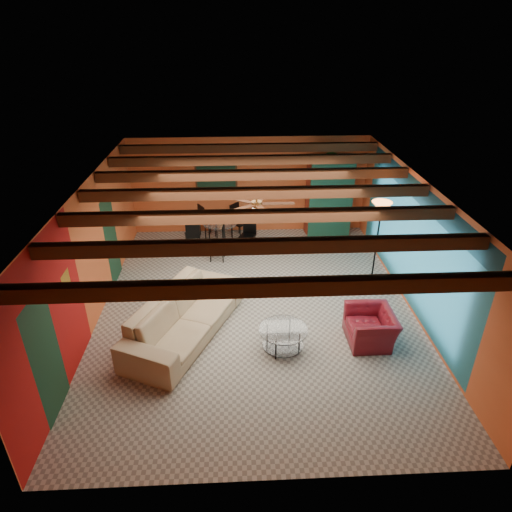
{
  "coord_description": "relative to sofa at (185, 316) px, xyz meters",
  "views": [
    {
      "loc": [
        -0.4,
        -7.8,
        5.4
      ],
      "look_at": [
        0.0,
        0.2,
        1.15
      ],
      "focal_mm": 31.19,
      "sensor_mm": 36.0,
      "label": 1
    }
  ],
  "objects": [
    {
      "name": "room",
      "position": [
        1.41,
        0.93,
        1.93
      ],
      "size": [
        6.52,
        8.01,
        2.71
      ],
      "color": "gray",
      "rests_on": "ground"
    },
    {
      "name": "sofa",
      "position": [
        0.0,
        0.0,
        0.0
      ],
      "size": [
        2.25,
        3.13,
        0.85
      ],
      "primitive_type": "imported",
      "rotation": [
        0.0,
        0.0,
        1.14
      ],
      "color": "tan",
      "rests_on": "ground"
    },
    {
      "name": "armchair",
      "position": [
        3.5,
        -0.35,
        -0.11
      ],
      "size": [
        0.85,
        0.97,
        0.62
      ],
      "primitive_type": "imported",
      "rotation": [
        0.0,
        0.0,
        -1.56
      ],
      "color": "maroon",
      "rests_on": "ground"
    },
    {
      "name": "coffee_table",
      "position": [
        1.83,
        -0.52,
        -0.2
      ],
      "size": [
        1.11,
        1.11,
        0.46
      ],
      "primitive_type": null,
      "rotation": [
        0.0,
        0.0,
        0.28
      ],
      "color": "silver",
      "rests_on": "ground"
    },
    {
      "name": "dining_table",
      "position": [
        0.61,
        3.82,
        0.05
      ],
      "size": [
        2.44,
        2.44,
        0.96
      ],
      "primitive_type": null,
      "rotation": [
        0.0,
        0.0,
        -0.41
      ],
      "color": "silver",
      "rests_on": "ground"
    },
    {
      "name": "armoire",
      "position": [
        3.61,
        4.52,
        0.62
      ],
      "size": [
        1.26,
        0.75,
        2.08
      ],
      "primitive_type": "cube",
      "rotation": [
        0.0,
        0.0,
        0.15
      ],
      "color": "maroon",
      "rests_on": "ground"
    },
    {
      "name": "floor_lamp",
      "position": [
        4.06,
        1.53,
        0.62
      ],
      "size": [
        0.57,
        0.57,
        2.09
      ],
      "primitive_type": null,
      "rotation": [
        0.0,
        0.0,
        0.43
      ],
      "color": "black",
      "rests_on": "ground"
    },
    {
      "name": "ceiling_fan",
      "position": [
        1.41,
        0.82,
        1.93
      ],
      "size": [
        1.5,
        1.5,
        0.44
      ],
      "primitive_type": null,
      "color": "#472614",
      "rests_on": "ceiling"
    },
    {
      "name": "painting",
      "position": [
        0.51,
        4.78,
        1.22
      ],
      "size": [
        1.05,
        0.03,
        0.65
      ],
      "primitive_type": "cube",
      "color": "black",
      "rests_on": "wall_back"
    },
    {
      "name": "potted_plant",
      "position": [
        3.61,
        4.52,
        1.91
      ],
      "size": [
        0.5,
        0.45,
        0.51
      ],
      "primitive_type": "imported",
      "rotation": [
        0.0,
        0.0,
        -0.12
      ],
      "color": "#26661E",
      "rests_on": "armoire"
    },
    {
      "name": "vase",
      "position": [
        0.61,
        3.82,
        0.64
      ],
      "size": [
        0.22,
        0.22,
        0.2
      ],
      "primitive_type": "imported",
      "rotation": [
        0.0,
        0.0,
        0.19
      ],
      "color": "orange",
      "rests_on": "dining_table"
    }
  ]
}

